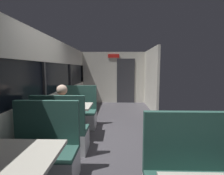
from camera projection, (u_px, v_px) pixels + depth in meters
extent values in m
cube|color=#423F44|center=(111.00, 140.00, 3.79)|extent=(3.30, 9.20, 0.02)
cube|color=beige|center=(45.00, 118.00, 3.77)|extent=(0.08, 8.40, 0.95)
cube|color=beige|center=(42.00, 47.00, 3.60)|extent=(0.08, 8.40, 0.60)
cube|color=black|center=(43.00, 79.00, 3.68)|extent=(0.03, 8.40, 0.75)
cube|color=#2D2D30|center=(44.00, 79.00, 3.67)|extent=(0.06, 0.08, 0.75)
cube|color=#2D2D30|center=(70.00, 75.00, 5.76)|extent=(0.06, 0.08, 0.75)
cube|color=#2D2D30|center=(82.00, 74.00, 7.85)|extent=(0.06, 0.08, 0.75)
cube|color=beige|center=(114.00, 77.00, 7.83)|extent=(2.90, 0.08, 2.30)
cube|color=#333338|center=(126.00, 81.00, 7.79)|extent=(0.80, 0.04, 2.00)
cube|color=red|center=(114.00, 56.00, 7.67)|extent=(0.50, 0.03, 0.16)
cube|color=beige|center=(151.00, 79.00, 6.60)|extent=(0.08, 2.40, 2.30)
cube|color=beige|center=(11.00, 156.00, 1.65)|extent=(0.90, 0.70, 0.04)
cube|color=silver|center=(43.00, 168.00, 2.37)|extent=(0.95, 0.50, 0.39)
cube|color=#2D564C|center=(42.00, 152.00, 2.34)|extent=(0.95, 0.50, 0.06)
cube|color=#2D564C|center=(47.00, 122.00, 2.51)|extent=(0.95, 0.08, 0.65)
cylinder|color=#9E9EA3|center=(71.00, 122.00, 3.87)|extent=(0.10, 0.10, 0.70)
cube|color=beige|center=(71.00, 106.00, 3.83)|extent=(0.90, 0.70, 0.04)
cube|color=silver|center=(62.00, 141.00, 3.24)|extent=(0.95, 0.50, 0.39)
cube|color=#2D564C|center=(62.00, 130.00, 3.21)|extent=(0.95, 0.50, 0.06)
cube|color=#2D564C|center=(58.00, 114.00, 2.96)|extent=(0.95, 0.08, 0.65)
cube|color=silver|center=(78.00, 120.00, 4.55)|extent=(0.95, 0.50, 0.39)
cube|color=#2D564C|center=(78.00, 112.00, 4.52)|extent=(0.95, 0.50, 0.06)
cube|color=#2D564C|center=(79.00, 97.00, 4.69)|extent=(0.95, 0.08, 0.65)
cube|color=#2D564C|center=(187.00, 141.00, 1.87)|extent=(0.95, 0.08, 0.65)
cube|color=#26262D|center=(62.00, 140.00, 3.23)|extent=(0.30, 0.36, 0.45)
cube|color=#8C664C|center=(62.00, 112.00, 3.22)|extent=(0.34, 0.22, 0.60)
sphere|color=beige|center=(62.00, 90.00, 3.20)|extent=(0.20, 0.20, 0.20)
cylinder|color=#8C664C|center=(55.00, 108.00, 3.41)|extent=(0.07, 0.28, 0.07)
cylinder|color=#8C664C|center=(75.00, 108.00, 3.40)|extent=(0.07, 0.28, 0.07)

